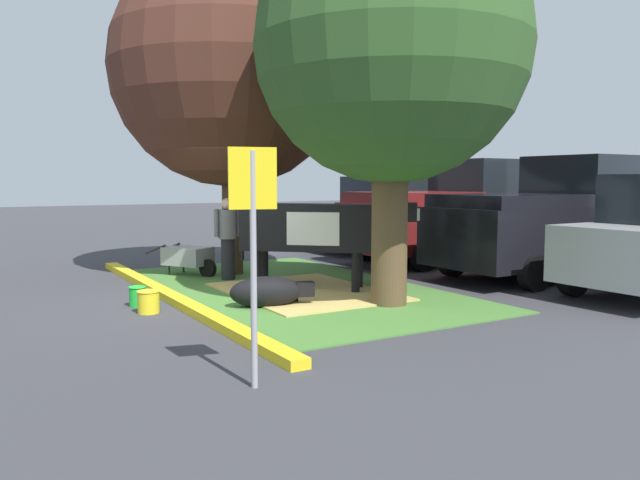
# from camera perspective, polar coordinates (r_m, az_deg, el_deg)

# --- Properties ---
(ground_plane) EXTENTS (80.00, 80.00, 0.00)m
(ground_plane) POSITION_cam_1_polar(r_m,az_deg,el_deg) (10.22, -10.62, -5.45)
(ground_plane) COLOR #38383D
(grass_island) EXTENTS (7.39, 4.14, 0.02)m
(grass_island) POSITION_cam_1_polar(r_m,az_deg,el_deg) (11.14, -2.49, -4.39)
(grass_island) COLOR #477A33
(grass_island) RESTS_ON ground
(curb_yellow) EXTENTS (8.59, 0.24, 0.12)m
(curb_yellow) POSITION_cam_1_polar(r_m,az_deg,el_deg) (10.28, -13.49, -5.10)
(curb_yellow) COLOR yellow
(curb_yellow) RESTS_ON ground
(hay_bedding) EXTENTS (3.20, 2.40, 0.04)m
(hay_bedding) POSITION_cam_1_polar(r_m,az_deg,el_deg) (10.65, -1.39, -4.77)
(hay_bedding) COLOR tan
(hay_bedding) RESTS_ON ground
(shade_tree_left) EXTENTS (4.73, 4.73, 6.52)m
(shade_tree_left) POSITION_cam_1_polar(r_m,az_deg,el_deg) (12.93, -8.21, 15.34)
(shade_tree_left) COLOR #4C3823
(shade_tree_left) RESTS_ON ground
(shade_tree_right) EXTENTS (4.12, 4.12, 5.99)m
(shade_tree_right) POSITION_cam_1_polar(r_m,az_deg,el_deg) (9.72, 6.57, 17.17)
(shade_tree_right) COLOR brown
(shade_tree_right) RESTS_ON ground
(cow_holstein) EXTENTS (2.35, 2.60, 1.55)m
(cow_holstein) POSITION_cam_1_polar(r_m,az_deg,el_deg) (10.78, -0.52, 1.10)
(cow_holstein) COLOR black
(cow_holstein) RESTS_ON ground
(calf_lying) EXTENTS (0.78, 1.33, 0.48)m
(calf_lying) POSITION_cam_1_polar(r_m,az_deg,el_deg) (9.47, -4.77, -4.77)
(calf_lying) COLOR black
(calf_lying) RESTS_ON ground
(person_handler) EXTENTS (0.53, 0.34, 1.52)m
(person_handler) POSITION_cam_1_polar(r_m,az_deg,el_deg) (11.40, 5.84, -0.12)
(person_handler) COLOR #23478C
(person_handler) RESTS_ON ground
(person_visitor_near) EXTENTS (0.34, 0.53, 1.59)m
(person_visitor_near) POSITION_cam_1_polar(r_m,az_deg,el_deg) (12.01, -8.47, 0.31)
(person_visitor_near) COLOR black
(person_visitor_near) RESTS_ON ground
(wheelbarrow) EXTENTS (1.51, 1.18, 0.63)m
(wheelbarrow) POSITION_cam_1_polar(r_m,az_deg,el_deg) (12.80, -11.95, -1.51)
(wheelbarrow) COLOR gray
(wheelbarrow) RESTS_ON ground
(parking_sign) EXTENTS (0.15, 0.44, 2.22)m
(parking_sign) POSITION_cam_1_polar(r_m,az_deg,el_deg) (5.68, -6.17, 1.84)
(parking_sign) COLOR #99999E
(parking_sign) RESTS_ON ground
(bucket_green) EXTENTS (0.28, 0.28, 0.31)m
(bucket_green) POSITION_cam_1_polar(r_m,az_deg,el_deg) (9.94, -16.39, -4.94)
(bucket_green) COLOR green
(bucket_green) RESTS_ON ground
(bucket_yellow) EXTENTS (0.33, 0.33, 0.33)m
(bucket_yellow) POSITION_cam_1_polar(r_m,az_deg,el_deg) (9.40, -15.45, -5.45)
(bucket_yellow) COLOR yellow
(bucket_yellow) RESTS_ON ground
(sedan_blue) EXTENTS (2.09, 4.44, 2.02)m
(sedan_blue) POSITION_cam_1_polar(r_m,az_deg,el_deg) (17.11, 6.38, 2.34)
(sedan_blue) COLOR navy
(sedan_blue) RESTS_ON ground
(pickup_truck_maroon) EXTENTS (2.31, 5.44, 2.42)m
(pickup_truck_maroon) POSITION_cam_1_polar(r_m,az_deg,el_deg) (15.23, 12.28, 2.34)
(pickup_truck_maroon) COLOR maroon
(pickup_truck_maroon) RESTS_ON ground
(pickup_truck_black) EXTENTS (2.31, 5.44, 2.42)m
(pickup_truck_black) POSITION_cam_1_polar(r_m,az_deg,el_deg) (13.41, 20.81, 1.69)
(pickup_truck_black) COLOR black
(pickup_truck_black) RESTS_ON ground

